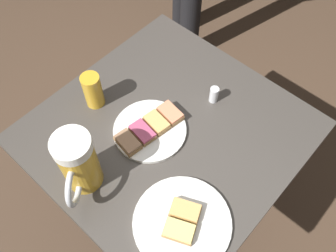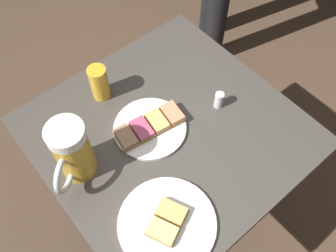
{
  "view_description": "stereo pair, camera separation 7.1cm",
  "coord_description": "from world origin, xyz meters",
  "px_view_note": "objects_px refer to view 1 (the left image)",
  "views": [
    {
      "loc": [
        -0.35,
        0.39,
        1.62
      ],
      "look_at": [
        0.0,
        0.0,
        0.8
      ],
      "focal_mm": 38.78,
      "sensor_mm": 36.0,
      "label": 1
    },
    {
      "loc": [
        -0.4,
        0.34,
        1.62
      ],
      "look_at": [
        0.0,
        0.0,
        0.8
      ],
      "focal_mm": 38.78,
      "sensor_mm": 36.0,
      "label": 2
    }
  ],
  "objects_px": {
    "beer_glass_small": "(93,90)",
    "salt_shaker": "(214,95)",
    "plate_near": "(150,129)",
    "plate_far": "(182,222)",
    "beer_mug": "(78,164)"
  },
  "relations": [
    {
      "from": "beer_mug",
      "to": "plate_far",
      "type": "bearing_deg",
      "value": -162.47
    },
    {
      "from": "plate_far",
      "to": "beer_glass_small",
      "type": "distance_m",
      "value": 0.43
    },
    {
      "from": "plate_near",
      "to": "beer_glass_small",
      "type": "relative_size",
      "value": 1.85
    },
    {
      "from": "plate_far",
      "to": "salt_shaker",
      "type": "bearing_deg",
      "value": -62.8
    },
    {
      "from": "plate_far",
      "to": "beer_mug",
      "type": "distance_m",
      "value": 0.28
    },
    {
      "from": "plate_near",
      "to": "beer_glass_small",
      "type": "bearing_deg",
      "value": 10.17
    },
    {
      "from": "salt_shaker",
      "to": "plate_near",
      "type": "bearing_deg",
      "value": 72.74
    },
    {
      "from": "plate_far",
      "to": "salt_shaker",
      "type": "height_order",
      "value": "salt_shaker"
    },
    {
      "from": "beer_mug",
      "to": "salt_shaker",
      "type": "height_order",
      "value": "beer_mug"
    },
    {
      "from": "plate_near",
      "to": "beer_mug",
      "type": "relative_size",
      "value": 1.1
    },
    {
      "from": "plate_far",
      "to": "salt_shaker",
      "type": "xyz_separation_m",
      "value": [
        0.17,
        -0.33,
        0.02
      ]
    },
    {
      "from": "salt_shaker",
      "to": "beer_mug",
      "type": "bearing_deg",
      "value": 78.84
    },
    {
      "from": "plate_far",
      "to": "beer_glass_small",
      "type": "height_order",
      "value": "beer_glass_small"
    },
    {
      "from": "beer_mug",
      "to": "salt_shaker",
      "type": "bearing_deg",
      "value": -101.16
    },
    {
      "from": "beer_glass_small",
      "to": "salt_shaker",
      "type": "distance_m",
      "value": 0.34
    }
  ]
}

